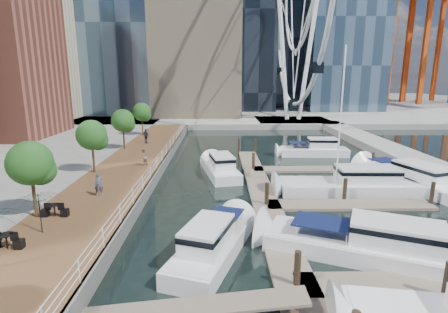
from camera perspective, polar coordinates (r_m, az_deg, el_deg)
ground at (r=18.28m, az=0.65°, el=-17.30°), size 520.00×520.00×0.00m
boardwalk at (r=33.12m, az=-15.81°, el=-2.80°), size 6.00×60.00×1.00m
seawall at (r=32.48m, az=-10.69°, el=-2.84°), size 0.25×60.00×1.00m
land_far at (r=118.11m, az=-0.62°, el=8.72°), size 200.00×114.00×1.00m
breakwater at (r=42.11m, az=28.21°, el=-0.55°), size 4.00×60.00×1.00m
pier at (r=69.85m, az=11.16°, el=5.54°), size 14.00×12.00×1.00m
railing at (r=32.23m, az=-10.94°, el=-1.08°), size 0.10×60.00×1.05m
floating_docks at (r=28.47m, az=16.44°, el=-5.44°), size 16.00×34.00×2.60m
port_cranes at (r=131.05m, az=31.82°, el=15.81°), size 40.00×52.00×38.00m
street_trees at (r=32.12m, az=-20.83°, el=3.29°), size 2.60×42.60×4.60m
yacht_foreground at (r=20.42m, az=22.35°, el=-14.91°), size 11.82×7.48×2.15m
pedestrian_near at (r=26.05m, az=-19.77°, el=-4.31°), size 0.70×0.59×1.65m
pedestrian_mid at (r=33.72m, az=-13.00°, el=-0.05°), size 0.94×1.00×1.63m
pedestrian_far at (r=44.84m, az=-12.61°, el=3.27°), size 1.15×0.91×1.83m
moored_yachts at (r=29.40m, az=18.63°, el=-6.01°), size 22.52×33.66×11.50m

